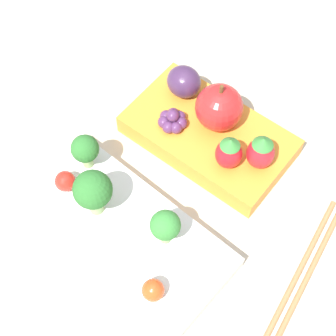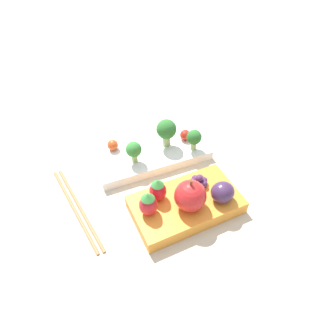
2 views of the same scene
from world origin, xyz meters
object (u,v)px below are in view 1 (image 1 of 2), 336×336
object	(u,v)px
broccoli_floret_2	(85,150)
grape_cluster	(173,120)
cherry_tomato_0	(153,290)
cherry_tomato_1	(65,181)
apple	(219,107)
broccoli_floret_0	(93,191)
strawberry_0	(229,152)
strawberry_1	(261,152)
plum	(184,82)
chopsticks_pair	(296,287)
bento_box_savoury	(123,228)
broccoli_floret_1	(165,226)
bento_box_fruit	(209,136)

from	to	relation	value
broccoli_floret_2	grape_cluster	distance (m)	0.10
cherry_tomato_0	cherry_tomato_1	world-z (taller)	same
cherry_tomato_1	apple	xyz separation A→B (m)	(-0.07, -0.17, 0.02)
grape_cluster	cherry_tomato_0	bearing A→B (deg)	126.11
broccoli_floret_0	strawberry_0	distance (m)	0.15
strawberry_0	strawberry_1	world-z (taller)	strawberry_1
plum	chopsticks_pair	size ratio (longest dim) A/B	0.19
plum	grape_cluster	distance (m)	0.05
bento_box_savoury	strawberry_0	bearing A→B (deg)	-105.99
broccoli_floret_0	broccoli_floret_2	world-z (taller)	broccoli_floret_0
broccoli_floret_1	cherry_tomato_0	bearing A→B (deg)	120.50
apple	plum	world-z (taller)	apple
broccoli_floret_1	strawberry_1	size ratio (longest dim) A/B	1.01
broccoli_floret_0	broccoli_floret_1	bearing A→B (deg)	-163.64
bento_box_savoury	broccoli_floret_1	distance (m)	0.06
bento_box_fruit	plum	size ratio (longest dim) A/B	4.71
bento_box_fruit	grape_cluster	bearing A→B (deg)	33.50
bento_box_savoury	plum	size ratio (longest dim) A/B	5.67
strawberry_1	plum	xyz separation A→B (m)	(0.12, -0.02, -0.00)
cherry_tomato_1	chopsticks_pair	world-z (taller)	cherry_tomato_1
broccoli_floret_1	apple	xyz separation A→B (m)	(0.05, -0.14, 0.00)
bento_box_savoury	bento_box_fruit	size ratio (longest dim) A/B	1.20
bento_box_fruit	strawberry_1	size ratio (longest dim) A/B	4.14
cherry_tomato_1	plum	distance (m)	0.18
bento_box_savoury	broccoli_floret_1	size ratio (longest dim) A/B	4.95
bento_box_savoury	chopsticks_pair	world-z (taller)	bento_box_savoury
strawberry_1	cherry_tomato_1	bearing A→B (deg)	48.80
cherry_tomato_0	apple	distance (m)	0.21
broccoli_floret_0	bento_box_savoury	bearing A→B (deg)	-170.77
cherry_tomato_1	plum	world-z (taller)	plum
plum	grape_cluster	xyz separation A→B (m)	(-0.02, 0.04, -0.01)
grape_cluster	cherry_tomato_1	bearing A→B (deg)	75.68
bento_box_fruit	cherry_tomato_1	size ratio (longest dim) A/B	8.63
plum	cherry_tomato_1	bearing A→B (deg)	86.07
broccoli_floret_1	broccoli_floret_2	xyz separation A→B (m)	(0.12, -0.01, -0.00)
cherry_tomato_1	strawberry_1	bearing A→B (deg)	-131.20
broccoli_floret_2	cherry_tomato_1	bearing A→B (deg)	94.55
strawberry_0	chopsticks_pair	size ratio (longest dim) A/B	0.21
cherry_tomato_0	plum	bearing A→B (deg)	-55.88
broccoli_floret_0	grape_cluster	distance (m)	0.13
bento_box_fruit	broccoli_floret_2	size ratio (longest dim) A/B	4.17
plum	chopsticks_pair	world-z (taller)	plum
broccoli_floret_2	grape_cluster	xyz separation A→B (m)	(-0.04, -0.10, -0.01)
grape_cluster	chopsticks_pair	bearing A→B (deg)	165.69
bento_box_fruit	chopsticks_pair	distance (m)	0.19
broccoli_floret_2	strawberry_1	xyz separation A→B (m)	(-0.14, -0.12, -0.00)
broccoli_floret_2	broccoli_floret_0	bearing A→B (deg)	145.13
broccoli_floret_1	strawberry_0	world-z (taller)	strawberry_0
grape_cluster	bento_box_fruit	bearing A→B (deg)	-146.50
strawberry_1	grape_cluster	distance (m)	0.11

